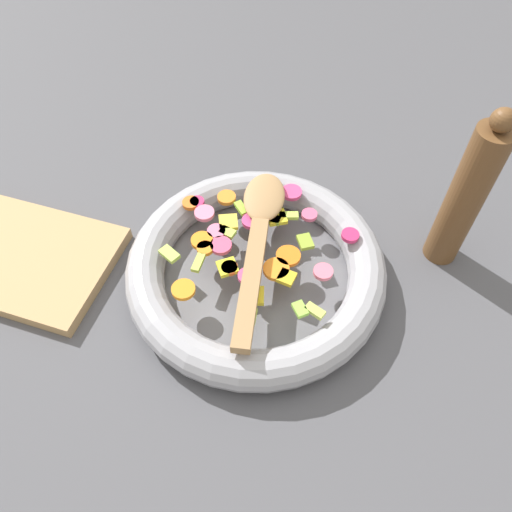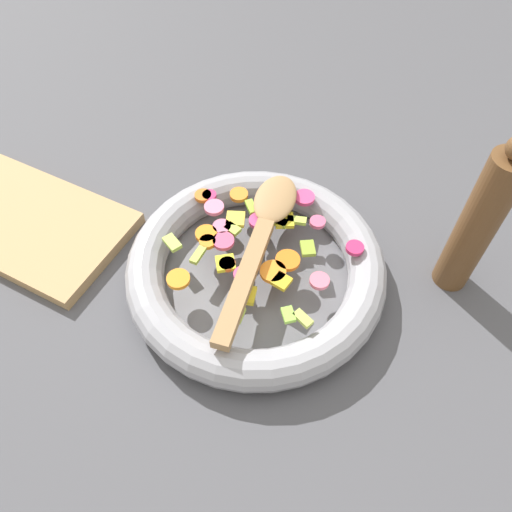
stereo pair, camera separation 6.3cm
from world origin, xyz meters
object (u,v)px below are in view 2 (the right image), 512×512
object	(u,v)px
wooden_spoon	(263,232)
cutting_board	(28,222)
pepper_mill	(478,224)
skillet	(256,269)

from	to	relation	value
wooden_spoon	cutting_board	world-z (taller)	wooden_spoon
wooden_spoon	cutting_board	xyz separation A→B (m)	(-0.33, -0.10, -0.05)
wooden_spoon	cutting_board	size ratio (longest dim) A/B	0.96
wooden_spoon	pepper_mill	distance (m)	0.26
skillet	wooden_spoon	distance (m)	0.05
pepper_mill	cutting_board	world-z (taller)	pepper_mill
skillet	wooden_spoon	size ratio (longest dim) A/B	1.22
skillet	cutting_board	bearing A→B (deg)	-168.11
wooden_spoon	pepper_mill	bearing A→B (deg)	21.09
skillet	wooden_spoon	world-z (taller)	wooden_spoon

